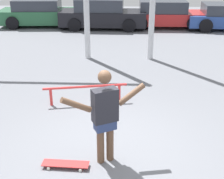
{
  "coord_description": "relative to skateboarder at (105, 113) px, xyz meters",
  "views": [
    {
      "loc": [
        0.24,
        -5.09,
        3.48
      ],
      "look_at": [
        -0.04,
        1.09,
        0.79
      ],
      "focal_mm": 50.0,
      "sensor_mm": 36.0,
      "label": 1
    }
  ],
  "objects": [
    {
      "name": "ground_plane",
      "position": [
        0.09,
        0.36,
        -0.97
      ],
      "size": [
        36.0,
        36.0,
        0.0
      ],
      "primitive_type": "plane",
      "color": "slate"
    },
    {
      "name": "skateboarder",
      "position": [
        0.0,
        0.0,
        0.0
      ],
      "size": [
        1.42,
        0.78,
        1.76
      ],
      "rotation": [
        0.0,
        0.0,
        0.47
      ],
      "color": "brown",
      "rests_on": "ground_plane"
    },
    {
      "name": "skateboard",
      "position": [
        -0.7,
        -0.23,
        -0.91
      ],
      "size": [
        0.84,
        0.27,
        0.08
      ],
      "rotation": [
        0.0,
        0.0,
        -0.04
      ],
      "color": "red",
      "rests_on": "ground_plane"
    },
    {
      "name": "grind_rail",
      "position": [
        -0.65,
        2.38,
        -0.61
      ],
      "size": [
        2.07,
        0.46,
        0.48
      ],
      "rotation": [
        0.0,
        0.0,
        0.19
      ],
      "color": "red",
      "rests_on": "ground_plane"
    },
    {
      "name": "parked_car_green",
      "position": [
        -4.14,
        11.56,
        -0.31
      ],
      "size": [
        4.28,
        2.17,
        1.37
      ],
      "rotation": [
        0.0,
        0.0,
        0.06
      ],
      "color": "#28603D",
      "rests_on": "ground_plane"
    },
    {
      "name": "parked_car_black",
      "position": [
        -0.88,
        11.12,
        -0.27
      ],
      "size": [
        4.3,
        1.93,
        1.48
      ],
      "rotation": [
        0.0,
        0.0,
        -0.02
      ],
      "color": "black",
      "rests_on": "ground_plane"
    },
    {
      "name": "parked_car_red",
      "position": [
        2.29,
        11.52,
        -0.32
      ],
      "size": [
        4.23,
        1.92,
        1.35
      ],
      "rotation": [
        0.0,
        0.0,
        -0.0
      ],
      "color": "red",
      "rests_on": "ground_plane"
    }
  ]
}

